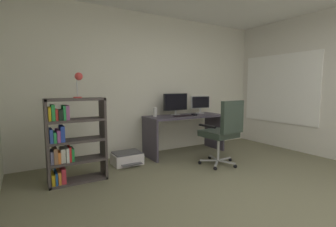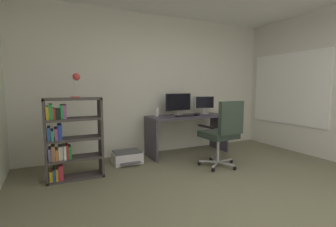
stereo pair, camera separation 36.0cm
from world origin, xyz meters
name	(u,v)px [view 2 (the right image)]	position (x,y,z in m)	size (l,w,h in m)	color
ground_plane	(257,213)	(0.00, 0.00, -0.01)	(4.96, 5.26, 0.02)	#6E6B52
wall_back	(155,85)	(0.00, 2.68, 1.32)	(4.96, 0.10, 2.64)	silver
window_pane	(288,89)	(2.47, 1.64, 1.24)	(0.01, 1.60, 1.34)	white
window_frame	(288,89)	(2.47, 1.64, 1.24)	(0.02, 1.68, 1.42)	white
desk	(187,125)	(0.47, 2.24, 0.55)	(1.54, 0.61, 0.74)	#433E4C
monitor_main	(178,103)	(0.35, 2.37, 0.98)	(0.54, 0.18, 0.41)	#B2B5B7
monitor_secondary	(204,103)	(0.95, 2.37, 0.95)	(0.42, 0.18, 0.36)	#B2B5B7
keyboard	(184,116)	(0.35, 2.13, 0.75)	(0.34, 0.13, 0.02)	black
computer_mouse	(197,115)	(0.60, 2.11, 0.76)	(0.06, 0.10, 0.03)	black
desktop_speaker	(157,112)	(-0.13, 2.32, 0.82)	(0.07, 0.07, 0.17)	silver
office_chair	(223,130)	(0.55, 1.27, 0.60)	(0.62, 0.65, 1.07)	#B7BABC
bookshelf	(68,140)	(-1.67, 1.80, 0.56)	(0.75, 0.28, 1.13)	#3F3837
desk_lamp	(76,80)	(-1.54, 1.80, 1.37)	(0.13, 0.11, 0.33)	#C83A38
printer	(127,157)	(-0.74, 2.16, 0.10)	(0.47, 0.44, 0.21)	silver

